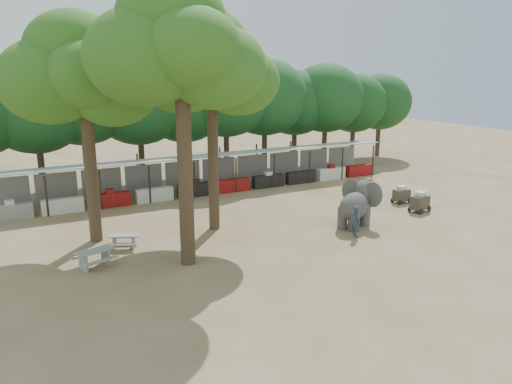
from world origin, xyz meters
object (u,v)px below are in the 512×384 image
handler (356,221)px  cart_front (420,202)px  yard_tree_center (176,47)px  picnic_table_far (124,239)px  yard_tree_left (79,72)px  yard_tree_back (207,65)px  elephant (357,204)px  picnic_table_near (94,256)px  cart_back (401,195)px

handler → cart_front: handler is taller
yard_tree_center → cart_front: yard_tree_center is taller
yard_tree_center → picnic_table_far: (-1.90, 3.08, -8.77)m
yard_tree_left → yard_tree_back: (6.00, -1.00, 0.34)m
elephant → picnic_table_near: bearing=152.6°
picnic_table_near → yard_tree_center: bearing=-38.4°
cart_back → yard_tree_back: bearing=174.4°
picnic_table_near → cart_front: 18.88m
handler → picnic_table_near: size_ratio=0.84×
picnic_table_near → handler: bearing=-28.1°
yard_tree_left → yard_tree_back: yard_tree_back is taller
picnic_table_near → picnic_table_far: (1.69, 1.77, -0.08)m
yard_tree_back → cart_front: yard_tree_back is taller
yard_tree_center → elephant: bearing=3.4°
picnic_table_near → cart_front: (18.87, -0.36, 0.10)m
handler → picnic_table_far: handler is taller
elephant → picnic_table_near: 13.83m
yard_tree_left → cart_front: 20.21m
yard_tree_center → cart_front: (15.28, 0.95, -8.60)m
yard_tree_left → cart_front: yard_tree_left is taller
picnic_table_far → yard_tree_left: bearing=142.7°
cart_front → cart_back: cart_front is taller
yard_tree_back → cart_front: 14.94m
yard_tree_center → cart_back: 18.22m
elephant → picnic_table_far: size_ratio=1.93×
yard_tree_left → picnic_table_far: bearing=-60.2°
yard_tree_left → yard_tree_center: yard_tree_center is taller
yard_tree_left → yard_tree_back: size_ratio=0.97×
elephant → cart_back: elephant is taller
cart_front → handler: bearing=-177.2°
yard_tree_center → picnic_table_near: size_ratio=6.25×
yard_tree_center → yard_tree_back: size_ratio=1.06×
yard_tree_back → cart_front: bearing=-14.0°
elephant → handler: elephant is taller
yard_tree_left → cart_back: yard_tree_left is taller
yard_tree_left → elephant: (13.20, -4.40, -6.98)m
picnic_table_far → yard_tree_back: bearing=33.6°
yard_tree_center → cart_front: size_ratio=8.54×
cart_back → elephant: bearing=-157.9°
yard_tree_left → handler: size_ratio=6.78×
yard_tree_center → picnic_table_near: (-3.59, 1.31, -8.70)m
elephant → cart_back: size_ratio=2.85×
cart_front → cart_back: 2.08m
yard_tree_left → cart_front: bearing=-12.5°
yard_tree_left → cart_back: 20.35m
elephant → picnic_table_near: (-13.79, 0.70, -0.71)m
handler → yard_tree_back: bearing=67.3°
yard_tree_center → picnic_table_near: 9.50m
yard_tree_back → handler: bearing=-39.0°
picnic_table_near → picnic_table_far: 2.45m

